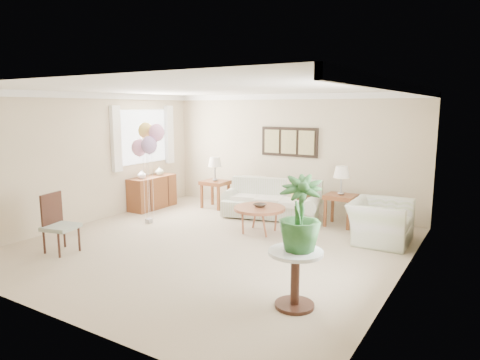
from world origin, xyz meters
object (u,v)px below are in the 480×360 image
at_px(coffee_table, 260,209).
at_px(balloon_cluster, 148,140).
at_px(sofa, 272,202).
at_px(armchair, 380,222).
at_px(accent_chair, 58,222).

relative_size(coffee_table, balloon_cluster, 0.48).
height_order(sofa, balloon_cluster, balloon_cluster).
distance_m(coffee_table, balloon_cluster, 2.59).
bearing_deg(coffee_table, armchair, 16.23).
distance_m(armchair, balloon_cluster, 4.60).
xyz_separation_m(armchair, accent_chair, (-4.29, -3.23, 0.14)).
bearing_deg(sofa, coffee_table, -73.41).
xyz_separation_m(sofa, balloon_cluster, (-1.86, -1.72, 1.37)).
height_order(sofa, armchair, sofa).
height_order(armchair, balloon_cluster, balloon_cluster).
bearing_deg(armchair, coffee_table, 104.65).
bearing_deg(coffee_table, accent_chair, -130.47).
distance_m(coffee_table, accent_chair, 3.46).
bearing_deg(armchair, sofa, 75.30).
bearing_deg(sofa, accent_chair, -116.65).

